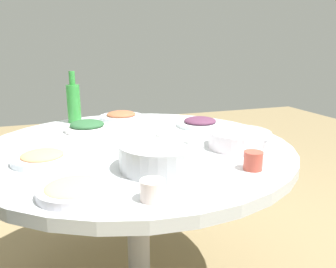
% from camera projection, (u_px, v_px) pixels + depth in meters
% --- Properties ---
extents(round_dining_table, '(1.32, 1.32, 0.76)m').
position_uv_depth(round_dining_table, '(137.00, 160.00, 1.49)').
color(round_dining_table, '#99999E').
rests_on(round_dining_table, ground).
extents(rice_bowl, '(0.29, 0.29, 0.10)m').
position_uv_depth(rice_bowl, '(161.00, 155.00, 1.18)').
color(rice_bowl, '#B2B5BA').
rests_on(rice_bowl, round_dining_table).
extents(soup_bowl, '(0.26, 0.27, 0.07)m').
position_uv_depth(soup_bowl, '(239.00, 140.00, 1.41)').
color(soup_bowl, white).
rests_on(soup_bowl, round_dining_table).
extents(dish_shrimp, '(0.22, 0.22, 0.04)m').
position_uv_depth(dish_shrimp, '(42.00, 158.00, 1.24)').
color(dish_shrimp, white).
rests_on(dish_shrimp, round_dining_table).
extents(dish_stirfry, '(0.24, 0.24, 0.05)m').
position_uv_depth(dish_stirfry, '(121.00, 116.00, 1.93)').
color(dish_stirfry, silver).
rests_on(dish_stirfry, round_dining_table).
extents(dish_eggplant, '(0.24, 0.24, 0.05)m').
position_uv_depth(dish_eggplant, '(200.00, 123.00, 1.78)').
color(dish_eggplant, silver).
rests_on(dish_eggplant, round_dining_table).
extents(dish_noodles, '(0.21, 0.21, 0.04)m').
position_uv_depth(dish_noodles, '(75.00, 189.00, 0.97)').
color(dish_noodles, silver).
rests_on(dish_noodles, round_dining_table).
extents(dish_greens, '(0.22, 0.22, 0.05)m').
position_uv_depth(dish_greens, '(87.00, 126.00, 1.68)').
color(dish_greens, white).
rests_on(dish_greens, round_dining_table).
extents(green_bottle, '(0.07, 0.07, 0.28)m').
position_uv_depth(green_bottle, '(74.00, 102.00, 1.85)').
color(green_bottle, '#318C38').
rests_on(green_bottle, round_dining_table).
extents(tea_cup_near, '(0.07, 0.07, 0.06)m').
position_uv_depth(tea_cup_near, '(253.00, 161.00, 1.16)').
color(tea_cup_near, '#BC4A3B').
rests_on(tea_cup_near, round_dining_table).
extents(tea_cup_side, '(0.07, 0.07, 0.06)m').
position_uv_depth(tea_cup_side, '(153.00, 190.00, 0.94)').
color(tea_cup_side, beige).
rests_on(tea_cup_side, round_dining_table).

